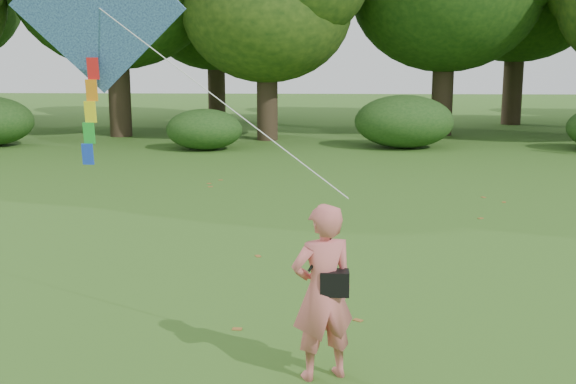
{
  "coord_description": "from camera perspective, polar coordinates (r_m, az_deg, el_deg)",
  "views": [
    {
      "loc": [
        -0.05,
        -7.76,
        3.43
      ],
      "look_at": [
        -0.46,
        2.0,
        1.5
      ],
      "focal_mm": 45.0,
      "sensor_mm": 36.0,
      "label": 1
    }
  ],
  "objects": [
    {
      "name": "ground",
      "position": [
        8.49,
        2.57,
        -12.68
      ],
      "size": [
        100.0,
        100.0,
        0.0
      ],
      "primitive_type": "plane",
      "color": "#265114",
      "rests_on": "ground"
    },
    {
      "name": "man_kite_flyer",
      "position": [
        7.6,
        2.76,
        -7.91
      ],
      "size": [
        0.81,
        0.68,
        1.89
      ],
      "primitive_type": "imported",
      "rotation": [
        0.0,
        0.0,
        3.52
      ],
      "color": "#D86865",
      "rests_on": "ground"
    },
    {
      "name": "crossbody_bag",
      "position": [
        7.53,
        3.67,
        -7.1
      ],
      "size": [
        0.43,
        0.2,
        0.73
      ],
      "color": "black",
      "rests_on": "ground"
    },
    {
      "name": "flying_kite",
      "position": [
        9.05,
        -14.79,
        13.6
      ],
      "size": [
        3.98,
        1.89,
        3.0
      ],
      "color": "#2871B1",
      "rests_on": "ground"
    },
    {
      "name": "shrub_band",
      "position": [
        25.5,
        0.86,
        5.38
      ],
      "size": [
        39.15,
        3.22,
        1.88
      ],
      "color": "#264919",
      "rests_on": "ground"
    },
    {
      "name": "fallen_leaves",
      "position": [
        14.58,
        4.8,
        -2.45
      ],
      "size": [
        7.27,
        10.55,
        0.01
      ],
      "color": "brown",
      "rests_on": "ground"
    }
  ]
}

